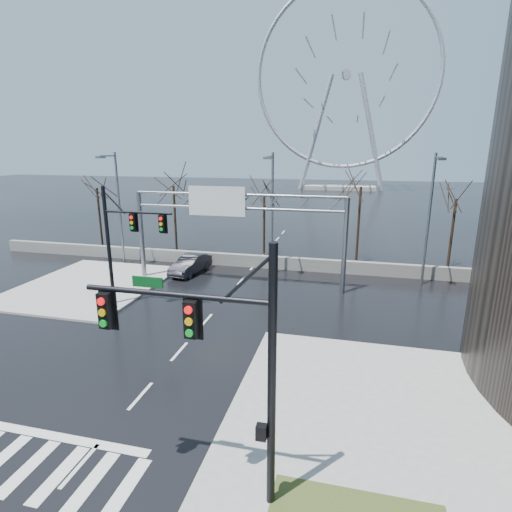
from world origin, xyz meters
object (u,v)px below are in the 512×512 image
(sign_gantry, at_px, (232,219))
(car, at_px, (190,264))
(signal_mast_far, at_px, (123,236))
(signal_mast_near, at_px, (223,352))
(ferris_wheel, at_px, (346,83))

(sign_gantry, relative_size, car, 3.48)
(signal_mast_far, bearing_deg, signal_mast_near, -49.74)
(signal_mast_far, xyz_separation_m, sign_gantry, (5.49, 6.00, 0.35))
(signal_mast_far, xyz_separation_m, ferris_wheel, (10.87, 86.04, 21.30))
(sign_gantry, relative_size, ferris_wheel, 0.32)
(sign_gantry, distance_m, car, 6.52)
(signal_mast_near, bearing_deg, car, 115.17)
(signal_mast_far, relative_size, ferris_wheel, 0.16)
(ferris_wheel, height_order, car, ferris_wheel)
(signal_mast_far, distance_m, car, 9.06)
(sign_gantry, bearing_deg, signal_mast_far, -132.47)
(signal_mast_far, bearing_deg, car, 81.98)
(sign_gantry, distance_m, ferris_wheel, 82.91)
(signal_mast_near, xyz_separation_m, car, (-9.88, 21.02, -4.10))
(signal_mast_far, height_order, sign_gantry, signal_mast_far)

